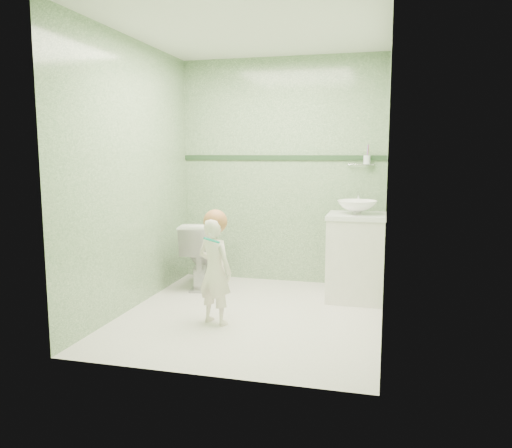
# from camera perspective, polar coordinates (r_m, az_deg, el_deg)

# --- Properties ---
(ground) EXTENTS (2.50, 2.50, 0.00)m
(ground) POSITION_cam_1_polar(r_m,az_deg,el_deg) (4.48, -0.48, -10.19)
(ground) COLOR beige
(ground) RESTS_ON ground
(room_shell) EXTENTS (2.50, 2.54, 2.40)m
(room_shell) POSITION_cam_1_polar(r_m,az_deg,el_deg) (4.26, -0.50, 5.33)
(room_shell) COLOR gray
(room_shell) RESTS_ON ground
(trim_stripe) EXTENTS (2.20, 0.02, 0.05)m
(trim_stripe) POSITION_cam_1_polar(r_m,az_deg,el_deg) (5.46, 2.86, 7.49)
(trim_stripe) COLOR #274327
(trim_stripe) RESTS_ON room_shell
(vanity) EXTENTS (0.52, 0.50, 0.80)m
(vanity) POSITION_cam_1_polar(r_m,az_deg,el_deg) (4.92, 11.16, -3.86)
(vanity) COLOR white
(vanity) RESTS_ON ground
(counter) EXTENTS (0.54, 0.52, 0.04)m
(counter) POSITION_cam_1_polar(r_m,az_deg,el_deg) (4.85, 11.29, 0.89)
(counter) COLOR white
(counter) RESTS_ON vanity
(basin) EXTENTS (0.37, 0.37, 0.13)m
(basin) POSITION_cam_1_polar(r_m,az_deg,el_deg) (4.85, 11.32, 1.87)
(basin) COLOR white
(basin) RESTS_ON counter
(faucet) EXTENTS (0.03, 0.13, 0.18)m
(faucet) POSITION_cam_1_polar(r_m,az_deg,el_deg) (5.02, 11.46, 3.00)
(faucet) COLOR silver
(faucet) RESTS_ON counter
(cup_holder) EXTENTS (0.26, 0.07, 0.21)m
(cup_holder) POSITION_cam_1_polar(r_m,az_deg,el_deg) (5.30, 12.31, 7.07)
(cup_holder) COLOR silver
(cup_holder) RESTS_ON room_shell
(toilet) EXTENTS (0.49, 0.73, 0.69)m
(toilet) POSITION_cam_1_polar(r_m,az_deg,el_deg) (5.35, -5.97, -3.37)
(toilet) COLOR white
(toilet) RESTS_ON ground
(toddler) EXTENTS (0.38, 0.31, 0.88)m
(toddler) POSITION_cam_1_polar(r_m,az_deg,el_deg) (4.17, -4.66, -5.30)
(toddler) COLOR white
(toddler) RESTS_ON ground
(hair_cap) EXTENTS (0.20, 0.20, 0.20)m
(hair_cap) POSITION_cam_1_polar(r_m,az_deg,el_deg) (4.12, -4.61, 0.29)
(hair_cap) COLOR #AC6D3E
(hair_cap) RESTS_ON toddler
(teal_toothbrush) EXTENTS (0.11, 0.14, 0.08)m
(teal_toothbrush) POSITION_cam_1_polar(r_m,az_deg,el_deg) (3.97, -5.04, -1.77)
(teal_toothbrush) COLOR #0F9A7F
(teal_toothbrush) RESTS_ON toddler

